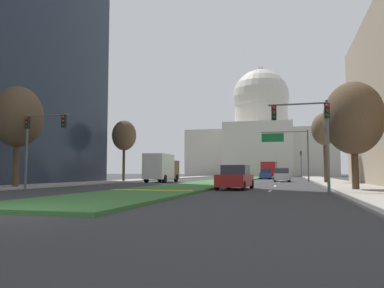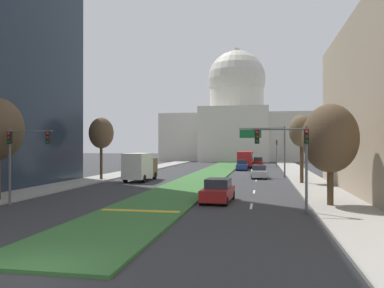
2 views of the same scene
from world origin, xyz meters
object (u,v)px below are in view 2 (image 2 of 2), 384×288
Objects in this scene: traffic_light_near_right at (292,150)px; sedan_lead_stopped at (218,191)px; sedan_distant at (242,165)px; city_bus at (246,158)px; sedan_midblock at (259,172)px; box_truck_delivery at (140,166)px; overhead_guide_sign at (267,141)px; capitol_building at (236,121)px; sedan_far_horizon at (258,162)px; street_tree_right_near at (330,139)px; traffic_light_far_right at (277,150)px; street_tree_right_mid at (302,132)px; traffic_light_near_left at (21,150)px; street_tree_left_mid at (101,133)px.

sedan_lead_stopped is (-4.88, 4.07, -3.01)m from traffic_light_near_right.
city_bus is (0.20, 8.58, 0.97)m from sedan_distant.
traffic_light_near_right is 0.47× the size of city_bus.
sedan_midblock is at bearing 82.65° from sedan_lead_stopped.
overhead_guide_sign is at bearing 29.55° from box_truck_delivery.
sedan_lead_stopped is at bearing -87.11° from capitol_building.
sedan_lead_stopped is 47.79m from sedan_far_horizon.
street_tree_right_near reaches higher than sedan_lead_stopped.
sedan_lead_stopped is 36.33m from sedan_distant.
traffic_light_far_right is at bearing 58.57° from sedan_distant.
box_truck_delivery is (-10.44, -21.69, 0.88)m from sedan_distant.
traffic_light_near_right is 26.89m from overhead_guide_sign.
sedan_distant is at bearing 108.56° from street_tree_right_mid.
traffic_light_near_right is 1.11× the size of sedan_distant.
sedan_lead_stopped is at bearing -97.09° from traffic_light_far_right.
traffic_light_near_left reaches higher than city_bus.
capitol_building is 5.36× the size of street_tree_left_mid.
city_bus is (4.04, -35.13, -9.23)m from capitol_building.
street_tree_right_near is at bearing -77.42° from sedan_midblock.
overhead_guide_sign is 0.89× the size of street_tree_right_mid.
capitol_building reaches higher than city_bus.
overhead_guide_sign is 1.02× the size of box_truck_delivery.
traffic_light_near_left reaches higher than box_truck_delivery.
traffic_light_near_right is 27.50m from street_tree_left_mid.
street_tree_right_near is (1.84, -47.02, 1.22)m from traffic_light_far_right.
traffic_light_near_left is at bearing -137.78° from street_tree_right_mid.
capitol_building reaches higher than sedan_distant.
traffic_light_near_left is 13.92m from sedan_lead_stopped.
street_tree_left_mid is (-20.20, 18.59, 1.68)m from traffic_light_near_right.
street_tree_left_mid is at bearing -124.73° from sedan_distant.
traffic_light_near_right is at bearing -97.24° from street_tree_right_mid.
traffic_light_near_left is 53.46m from traffic_light_far_right.
traffic_light_near_left is 0.80× the size of overhead_guide_sign.
street_tree_left_mid is (-2.34, 18.59, 1.68)m from traffic_light_near_left.
overhead_guide_sign is 22.62m from city_bus.
traffic_light_near_right is at bearing -131.12° from street_tree_right_near.
street_tree_left_mid is (-11.27, -65.51, -5.52)m from capitol_building.
street_tree_left_mid is at bearing -116.75° from city_bus.
overhead_guide_sign is at bearing 99.21° from street_tree_right_near.
sedan_far_horizon is (2.49, 11.40, 0.04)m from sedan_distant.
sedan_lead_stopped is at bearing 172.56° from street_tree_right_near.
traffic_light_near_right and traffic_light_far_right have the same top height.
street_tree_right_mid reaches higher than sedan_midblock.
street_tree_left_mid is 26.94m from sedan_distant.
street_tree_right_near reaches higher than city_bus.
overhead_guide_sign reaches higher than box_truck_delivery.
street_tree_right_mid is (22.53, -0.27, 0.03)m from street_tree_left_mid.
overhead_guide_sign is 0.59× the size of city_bus.
sedan_midblock is at bearing 95.02° from traffic_light_near_right.
sedan_midblock is 0.39× the size of city_bus.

